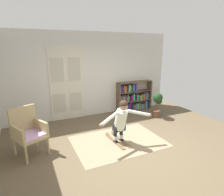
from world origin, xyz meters
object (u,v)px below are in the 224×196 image
(wicker_chair, at_px, (28,130))
(potted_plant, at_px, (157,101))
(skis_pair, at_px, (117,140))
(person_skier, at_px, (121,119))
(bookshelf, at_px, (133,98))

(wicker_chair, bearing_deg, potted_plant, 9.42)
(skis_pair, bearing_deg, potted_plant, 25.89)
(wicker_chair, xyz_separation_m, person_skier, (2.11, -0.48, 0.09))
(potted_plant, distance_m, person_skier, 2.35)
(potted_plant, distance_m, skis_pair, 2.34)
(potted_plant, height_order, person_skier, person_skier)
(skis_pair, relative_size, person_skier, 0.66)
(potted_plant, bearing_deg, skis_pair, -154.11)
(bookshelf, height_order, wicker_chair, bookshelf)
(potted_plant, xyz_separation_m, person_skier, (-2.04, -1.16, 0.10))
(bookshelf, xyz_separation_m, skis_pair, (-1.71, -2.03, -0.47))
(bookshelf, distance_m, potted_plant, 1.10)
(wicker_chair, bearing_deg, person_skier, -12.77)
(potted_plant, relative_size, person_skier, 0.62)
(bookshelf, height_order, potted_plant, bookshelf)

